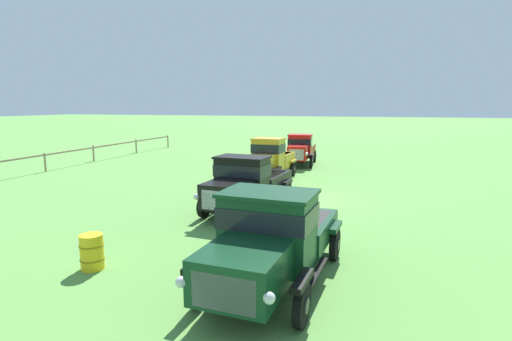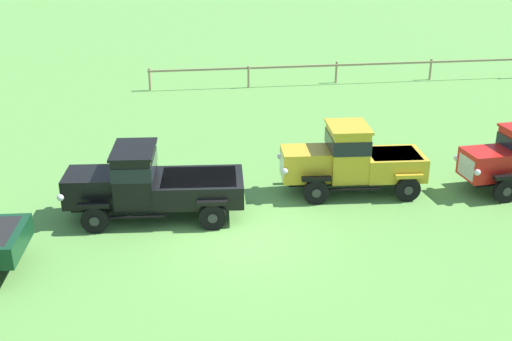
% 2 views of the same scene
% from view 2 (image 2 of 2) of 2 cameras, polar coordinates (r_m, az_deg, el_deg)
% --- Properties ---
extents(ground_plane, '(240.00, 240.00, 0.00)m').
position_cam_2_polar(ground_plane, '(18.06, -1.32, -5.89)').
color(ground_plane, '#5B9342').
extents(paddock_fence, '(19.82, 0.55, 1.13)m').
position_cam_2_polar(paddock_fence, '(34.22, 7.42, 9.04)').
color(paddock_fence, '#997F60').
rests_on(paddock_fence, ground).
extents(vintage_truck_second_in_line, '(5.40, 2.62, 2.14)m').
position_cam_2_polar(vintage_truck_second_in_line, '(19.09, -9.34, -1.08)').
color(vintage_truck_second_in_line, black).
rests_on(vintage_truck_second_in_line, ground).
extents(vintage_truck_midrow_center, '(4.70, 2.19, 2.26)m').
position_cam_2_polar(vintage_truck_midrow_center, '(20.66, 8.50, 1.03)').
color(vintage_truck_midrow_center, black).
rests_on(vintage_truck_midrow_center, ground).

